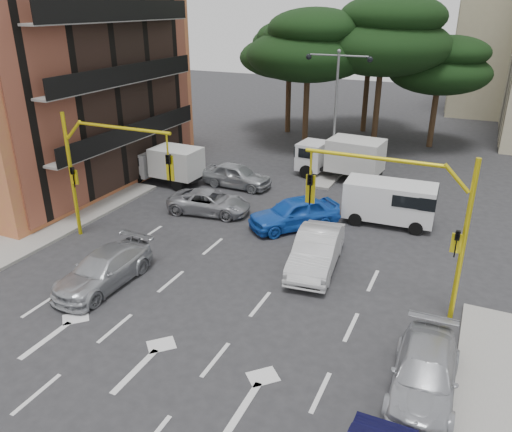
{
  "coord_description": "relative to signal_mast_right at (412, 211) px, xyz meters",
  "views": [
    {
      "loc": [
        8.5,
        -14.61,
        10.48
      ],
      "look_at": [
        -0.11,
        4.23,
        1.6
      ],
      "focal_mm": 35.0,
      "sensor_mm": 36.0,
      "label": 1
    }
  ],
  "objects": [
    {
      "name": "median_strip",
      "position": [
        -6.8,
        14.01,
        -3.81
      ],
      "size": [
        1.4,
        6.0,
        0.15
      ],
      "primitive_type": "cube",
      "color": "gray",
      "rests_on": "ground"
    },
    {
      "name": "signal_mast_left",
      "position": [
        -13.61,
        0.0,
        0.0
      ],
      "size": [
        5.79,
        0.37,
        6.0
      ],
      "color": "gold",
      "rests_on": "ground"
    },
    {
      "name": "car_white_hatch",
      "position": [
        -3.8,
        1.58,
        -3.08
      ],
      "size": [
        2.28,
        5.06,
        1.61
      ],
      "primitive_type": "imported",
      "rotation": [
        0.0,
        0.0,
        0.12
      ],
      "color": "silver",
      "rests_on": "ground"
    },
    {
      "name": "box_truck_b",
      "position": [
        -6.15,
        13.51,
        -2.54
      ],
      "size": [
        5.64,
        2.74,
        2.69
      ],
      "primitive_type": null,
      "rotation": [
        0.0,
        0.0,
        1.49
      ],
      "color": "white",
      "rests_on": "ground"
    },
    {
      "name": "ground",
      "position": [
        -6.8,
        -1.99,
        -3.88
      ],
      "size": [
        120.0,
        120.0,
        0.0
      ],
      "primitive_type": "plane",
      "color": "#28282B",
      "rests_on": "ground"
    },
    {
      "name": "car_silver_cross_a",
      "position": [
        -10.94,
        5.01,
        -3.27
      ],
      "size": [
        4.67,
        2.66,
        1.23
      ],
      "primitive_type": "imported",
      "rotation": [
        0.0,
        0.0,
        1.72
      ],
      "color": "#989AA0",
      "rests_on": "ground"
    },
    {
      "name": "apartment_orange",
      "position": [
        -24.76,
        6.01,
        2.97
      ],
      "size": [
        15.19,
        16.15,
        13.7
      ],
      "color": "#C57C3D",
      "rests_on": "ground"
    },
    {
      "name": "pine_center",
      "position": [
        -5.75,
        21.96,
        4.41
      ],
      "size": [
        9.98,
        9.98,
        11.16
      ],
      "color": "#382616",
      "rests_on": "ground"
    },
    {
      "name": "car_silver_wagon",
      "position": [
        -11.1,
        -3.27,
        -3.2
      ],
      "size": [
        2.01,
        4.75,
        1.37
      ],
      "primitive_type": "imported",
      "rotation": [
        0.0,
        0.0,
        -0.02
      ],
      "color": "#A1A4A9",
      "rests_on": "ground"
    },
    {
      "name": "car_silver_cross_b",
      "position": [
        -11.45,
        9.33,
        -3.15
      ],
      "size": [
        4.35,
        1.85,
        1.47
      ],
      "primitive_type": "imported",
      "rotation": [
        0.0,
        0.0,
        1.54
      ],
      "color": "#9EA2A6",
      "rests_on": "ground"
    },
    {
      "name": "van_white",
      "position": [
        -1.92,
        7.62,
        -2.77
      ],
      "size": [
        4.54,
        2.22,
        2.22
      ],
      "primitive_type": null,
      "rotation": [
        0.0,
        0.0,
        -1.52
      ],
      "color": "white",
      "rests_on": "ground"
    },
    {
      "name": "car_silver_parked",
      "position": [
        1.37,
        -4.22,
        -3.23
      ],
      "size": [
        1.96,
        4.56,
        1.31
      ],
      "primitive_type": "imported",
      "rotation": [
        0.0,
        0.0,
        0.03
      ],
      "color": "#AAACB2",
      "rests_on": "ground"
    },
    {
      "name": "street_lamp_center",
      "position": [
        -6.8,
        14.01,
        1.54
      ],
      "size": [
        4.16,
        0.36,
        7.77
      ],
      "color": "slate",
      "rests_on": "median_strip"
    },
    {
      "name": "car_blue_compact",
      "position": [
        -6.12,
        5.11,
        -3.09
      ],
      "size": [
        4.5,
        4.69,
        1.58
      ],
      "primitive_type": "imported",
      "rotation": [
        0.0,
        0.0,
        -0.74
      ],
      "color": "blue",
      "rests_on": "ground"
    },
    {
      "name": "signal_mast_right",
      "position": [
        0.0,
        0.0,
        0.0
      ],
      "size": [
        5.79,
        0.37,
        6.0
      ],
      "color": "gold",
      "rests_on": "ground"
    },
    {
      "name": "pine_right",
      "position": [
        -1.75,
        23.96,
        2.33
      ],
      "size": [
        7.49,
        7.49,
        8.37
      ],
      "color": "#382616",
      "rests_on": "ground"
    },
    {
      "name": "box_truck_a",
      "position": [
        -15.8,
        8.11,
        -2.7
      ],
      "size": [
        4.87,
        2.17,
        2.37
      ],
      "primitive_type": null,
      "rotation": [
        0.0,
        0.0,
        1.54
      ],
      "color": "silver",
      "rests_on": "ground"
    },
    {
      "name": "pine_left_near",
      "position": [
        -10.75,
        19.96,
        3.72
      ],
      "size": [
        9.15,
        9.15,
        10.23
      ],
      "color": "#382616",
      "rests_on": "ground"
    },
    {
      "name": "pine_left_far",
      "position": [
        -13.75,
        23.96,
        3.03
      ],
      "size": [
        8.32,
        8.32,
        9.3
      ],
      "color": "#382616",
      "rests_on": "ground"
    },
    {
      "name": "pine_back",
      "position": [
        -7.75,
        26.96,
        3.72
      ],
      "size": [
        9.15,
        9.15,
        10.23
      ],
      "color": "#382616",
      "rests_on": "ground"
    }
  ]
}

